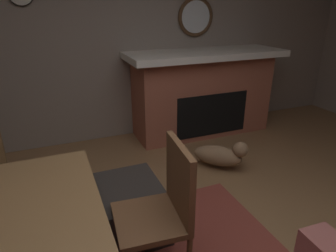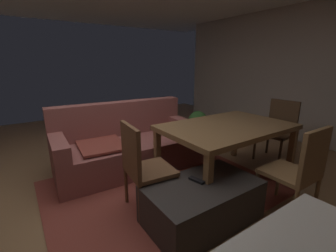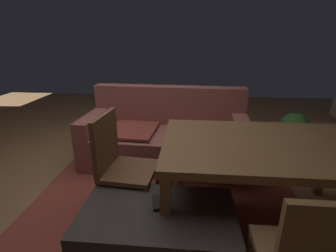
% 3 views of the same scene
% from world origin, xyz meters
% --- Properties ---
extents(floor, '(8.98, 8.98, 0.00)m').
position_xyz_m(floor, '(0.00, 0.00, 0.00)').
color(floor, olive).
extents(area_rug, '(2.60, 2.00, 0.01)m').
position_xyz_m(area_rug, '(0.55, -0.13, 0.01)').
color(area_rug, brown).
rests_on(area_rug, ground).
extents(couch, '(2.03, 0.99, 0.92)m').
position_xyz_m(couch, '(0.46, 0.66, 0.32)').
color(couch, '#8C4C47').
rests_on(couch, ground).
extents(ottoman_coffee_table, '(1.08, 0.63, 0.40)m').
position_xyz_m(ottoman_coffee_table, '(0.55, -0.85, 0.20)').
color(ottoman_coffee_table, '#2D2826').
rests_on(ottoman_coffee_table, ground).
extents(tv_remote, '(0.08, 0.17, 0.02)m').
position_xyz_m(tv_remote, '(0.53, -0.78, 0.41)').
color(tv_remote, black).
rests_on(tv_remote, ottoman_coffee_table).
extents(dining_table, '(1.60, 1.03, 0.74)m').
position_xyz_m(dining_table, '(1.34, -0.40, 0.67)').
color(dining_table, brown).
rests_on(dining_table, ground).
extents(dining_chair_west, '(0.48, 0.48, 0.93)m').
position_xyz_m(dining_chair_west, '(0.15, -0.39, 0.52)').
color(dining_chair_west, brown).
rests_on(dining_chair_west, ground).
extents(potted_plant, '(0.40, 0.40, 0.55)m').
position_xyz_m(potted_plant, '(2.20, 1.10, 0.32)').
color(potted_plant, beige).
rests_on(potted_plant, ground).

